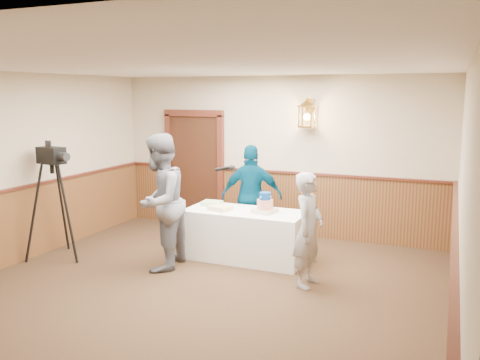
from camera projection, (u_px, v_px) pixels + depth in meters
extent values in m
plane|color=#322113|center=(179.00, 305.00, 6.06)|extent=(7.00, 7.00, 0.00)
cube|color=#BAA78C|center=(276.00, 156.00, 9.00)|extent=(6.00, 0.02, 2.80)
cube|color=#BAA78C|center=(461.00, 213.00, 4.67)|extent=(0.02, 7.00, 2.80)
cube|color=white|center=(174.00, 65.00, 5.58)|extent=(6.00, 7.00, 0.02)
cube|color=#4C2A15|center=(275.00, 203.00, 9.12)|extent=(5.98, 0.04, 1.10)
cube|color=#4C2A15|center=(452.00, 300.00, 4.82)|extent=(0.04, 6.98, 1.10)
cube|color=#4C1F14|center=(275.00, 172.00, 9.01)|extent=(5.98, 0.07, 0.04)
cube|color=#32180E|center=(195.00, 170.00, 9.63)|extent=(1.00, 0.06, 2.10)
cube|color=white|center=(245.00, 235.00, 7.69)|extent=(1.80, 0.80, 0.75)
cube|color=beige|center=(265.00, 211.00, 7.49)|extent=(0.36, 0.36, 0.06)
cylinder|color=red|center=(265.00, 204.00, 7.47)|extent=(0.24, 0.24, 0.14)
cylinder|color=navy|center=(265.00, 196.00, 7.45)|extent=(0.17, 0.17, 0.11)
cube|color=tan|center=(220.00, 208.00, 7.65)|extent=(0.38, 0.33, 0.07)
cube|color=#A5D496|center=(212.00, 203.00, 7.98)|extent=(0.31, 0.26, 0.07)
imported|color=slate|center=(160.00, 202.00, 7.18)|extent=(0.84, 1.02, 1.94)
cylinder|color=black|center=(223.00, 169.00, 6.69)|extent=(0.23, 0.06, 0.09)
sphere|color=black|center=(232.00, 167.00, 6.63)|extent=(0.08, 0.08, 0.08)
imported|color=gray|center=(309.00, 230.00, 6.55)|extent=(0.41, 0.58, 1.51)
imported|color=#00324B|center=(252.00, 196.00, 8.24)|extent=(1.06, 0.69, 1.68)
cube|color=black|center=(51.00, 155.00, 7.52)|extent=(0.45, 0.30, 0.25)
cylinder|color=black|center=(63.00, 157.00, 7.38)|extent=(0.19, 0.15, 0.12)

